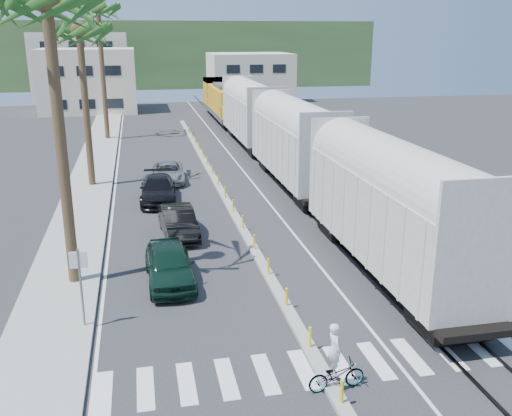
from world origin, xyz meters
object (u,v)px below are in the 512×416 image
at_px(street_sign, 80,277).
at_px(cyclist, 336,369).
at_px(car_second, 178,222).
at_px(car_lead, 169,264).

bearing_deg(street_sign, cyclist, -34.84).
bearing_deg(street_sign, car_second, 66.11).
bearing_deg(cyclist, street_sign, 50.11).
bearing_deg(car_second, car_lead, -102.48).
height_order(car_second, cyclist, cyclist).
distance_m(car_second, cyclist, 14.52).
xyz_separation_m(street_sign, car_second, (3.96, 8.94, -1.23)).
relative_size(street_sign, cyclist, 1.41).
relative_size(street_sign, car_second, 0.65).
distance_m(car_lead, cyclist, 9.49).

